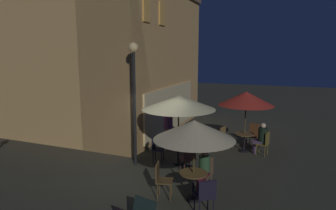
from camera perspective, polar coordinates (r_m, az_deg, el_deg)
The scene contains 22 objects.
ground_plane at distance 9.70m, azimuth -5.36°, elevation -13.54°, with size 60.00×60.00×0.00m, color #37372A.
cafe_building at distance 14.24m, azimuth -10.60°, elevation 9.84°, with size 8.34×7.98×7.76m.
street_lamp_near_corner at distance 9.97m, azimuth -6.56°, elevation 4.78°, with size 0.33×0.33×4.21m.
cafe_table_0 at distance 8.07m, azimuth 4.92°, elevation -14.18°, with size 0.74×0.74×0.77m.
cafe_table_1 at distance 12.15m, azimuth 14.49°, elevation -6.23°, with size 0.75×0.75×0.74m.
cafe_table_2 at distance 10.52m, azimuth 2.00°, elevation -8.61°, with size 0.67×0.67×0.74m.
patio_umbrella_0 at distance 7.62m, azimuth 5.07°, elevation -4.85°, with size 2.12×2.12×2.18m.
patio_umbrella_1 at distance 11.81m, azimuth 14.82°, elevation 1.19°, with size 2.13×2.13×2.40m.
patio_umbrella_2 at distance 10.11m, azimuth 2.06°, elevation 0.50°, with size 2.54×2.54×2.45m.
cafe_chair_0 at distance 7.36m, azimuth 7.25°, elevation -16.60°, with size 0.62×0.62×0.95m.
cafe_chair_1 at distance 8.72m, azimuth 7.23°, elevation -12.36°, with size 0.45×0.45×0.94m.
cafe_chair_2 at distance 8.13m, azimuth -1.36°, elevation -13.74°, with size 0.52×0.52×0.98m.
cafe_chair_3 at distance 11.89m, azimuth 18.16°, elevation -6.72°, with size 0.50×0.50×0.93m.
cafe_chair_4 at distance 12.94m, azimuth 16.11°, elevation -5.22°, with size 0.52×0.52×0.95m.
cafe_chair_5 at distance 12.49m, azimuth 10.95°, elevation -5.72°, with size 0.52×0.52×0.86m.
cafe_chair_6 at distance 10.68m, azimuth -2.35°, elevation -7.99°, with size 0.44×0.44×0.96m.
cafe_chair_7 at distance 9.79m, azimuth 3.93°, elevation -9.93°, with size 0.61×0.61×0.89m.
cafe_chair_8 at distance 11.20m, azimuth 4.42°, elevation -7.17°, with size 0.48×0.48×0.95m.
patron_seated_0 at distance 8.55m, azimuth 6.84°, elevation -11.87°, with size 0.52×0.36×1.22m.
patron_seated_1 at distance 11.89m, azimuth 17.52°, elevation -5.89°, with size 0.41×0.53×1.26m.
patron_seated_2 at distance 11.04m, azimuth 4.07°, elevation -6.57°, with size 0.54×0.43×1.28m.
patron_standing_3 at distance 11.85m, azimuth 0.03°, elevation -4.77°, with size 0.36×0.36×1.70m.
Camera 1 is at (-7.87, -4.15, 3.86)m, focal length 31.64 mm.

